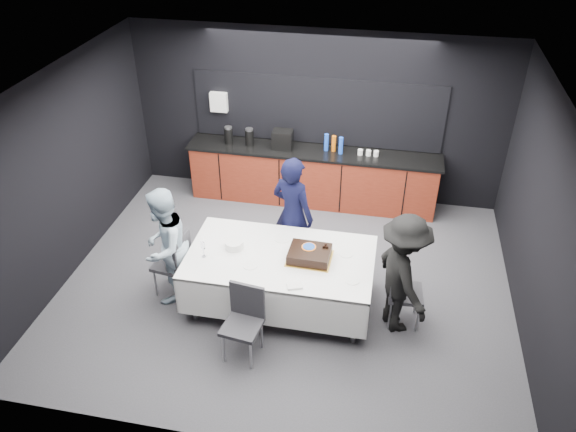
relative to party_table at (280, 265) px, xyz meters
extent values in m
plane|color=#46464B|center=(0.00, 0.40, -0.64)|extent=(6.00, 6.00, 0.00)
cube|color=white|center=(0.00, 0.40, 2.16)|extent=(6.00, 5.00, 0.04)
cube|color=black|center=(0.00, 2.90, 0.76)|extent=(6.00, 0.04, 2.80)
cube|color=black|center=(0.00, -2.10, 0.76)|extent=(6.00, 0.04, 2.80)
cube|color=black|center=(-3.00, 0.40, 0.76)|extent=(0.04, 5.00, 2.80)
cube|color=black|center=(3.00, 0.40, 0.76)|extent=(0.04, 5.00, 2.80)
cube|color=maroon|center=(0.00, 2.60, -0.19)|extent=(4.00, 0.60, 0.90)
cube|color=black|center=(0.00, 2.60, 0.28)|extent=(4.10, 0.64, 0.04)
cube|color=black|center=(0.00, 2.88, 0.86)|extent=(4.00, 0.03, 1.10)
cube|color=white|center=(-1.60, 2.83, 0.91)|extent=(0.28, 0.12, 0.32)
cylinder|color=black|center=(-1.40, 2.60, 0.43)|extent=(0.14, 0.14, 0.26)
cylinder|color=black|center=(-1.05, 2.60, 0.43)|extent=(0.14, 0.14, 0.26)
cube|color=black|center=(-0.50, 2.60, 0.45)|extent=(0.32, 0.24, 0.30)
cylinder|color=blue|center=(0.20, 2.65, 0.44)|extent=(0.07, 0.07, 0.28)
cylinder|color=orange|center=(0.32, 2.65, 0.43)|extent=(0.07, 0.07, 0.26)
cylinder|color=blue|center=(0.44, 2.58, 0.44)|extent=(0.07, 0.07, 0.28)
cylinder|color=white|center=(0.75, 2.60, 0.34)|extent=(0.08, 0.08, 0.09)
cylinder|color=white|center=(0.88, 2.60, 0.34)|extent=(0.08, 0.08, 0.09)
cylinder|color=white|center=(1.00, 2.60, 0.34)|extent=(0.08, 0.08, 0.09)
cylinder|color=#99999E|center=(-1.40, 2.60, 0.57)|extent=(0.12, 0.12, 0.03)
cylinder|color=#99999E|center=(-1.05, 2.60, 0.57)|extent=(0.12, 0.12, 0.03)
cylinder|color=#99999E|center=(-1.00, -0.50, -0.27)|extent=(0.06, 0.06, 0.75)
cylinder|color=#99999E|center=(-1.00, 0.50, -0.27)|extent=(0.06, 0.06, 0.75)
cylinder|color=#99999E|center=(1.00, -0.50, -0.27)|extent=(0.06, 0.06, 0.75)
cylinder|color=#99999E|center=(1.00, 0.50, -0.27)|extent=(0.06, 0.06, 0.75)
cube|color=white|center=(0.00, 0.00, 0.12)|extent=(2.32, 1.32, 0.04)
cube|color=white|center=(0.00, -0.65, -0.15)|extent=(2.32, 0.02, 0.55)
cube|color=white|center=(0.00, 0.65, -0.15)|extent=(2.32, 0.02, 0.55)
cube|color=white|center=(-1.15, 0.00, -0.15)|extent=(0.02, 1.32, 0.55)
cube|color=white|center=(1.15, 0.00, -0.15)|extent=(0.02, 1.32, 0.55)
cube|color=gold|center=(0.36, 0.02, 0.14)|extent=(0.56, 0.46, 0.01)
cube|color=black|center=(0.36, 0.02, 0.21)|extent=(0.51, 0.42, 0.11)
cube|color=black|center=(0.36, 0.02, 0.27)|extent=(0.51, 0.42, 0.01)
cylinder|color=orange|center=(0.34, 0.08, 0.28)|extent=(0.18, 0.18, 0.00)
cylinder|color=#1645A8|center=(0.34, 0.08, 0.28)|extent=(0.15, 0.15, 0.01)
sphere|color=black|center=(0.54, 0.14, 0.29)|extent=(0.04, 0.04, 0.04)
sphere|color=black|center=(0.56, 0.10, 0.29)|extent=(0.04, 0.04, 0.04)
sphere|color=black|center=(0.52, 0.10, 0.29)|extent=(0.04, 0.04, 0.04)
cylinder|color=white|center=(-0.61, 0.06, 0.19)|extent=(0.24, 0.24, 0.10)
cylinder|color=white|center=(-0.32, -0.26, 0.14)|extent=(0.18, 0.18, 0.01)
cylinder|color=white|center=(0.80, 0.20, 0.14)|extent=(0.18, 0.18, 0.01)
cylinder|color=white|center=(0.92, -0.29, 0.14)|extent=(0.19, 0.19, 0.01)
cylinder|color=white|center=(-0.05, 0.37, 0.14)|extent=(0.22, 0.22, 0.01)
cube|color=white|center=(0.28, -0.54, 0.15)|extent=(0.21, 0.17, 0.03)
cylinder|color=white|center=(-0.93, -0.19, 0.14)|extent=(0.06, 0.06, 0.00)
cylinder|color=white|center=(-0.93, -0.19, 0.20)|extent=(0.01, 0.01, 0.12)
cylinder|color=white|center=(-0.93, -0.19, 0.31)|extent=(0.05, 0.05, 0.10)
cube|color=#2C2C30|center=(-1.46, -0.03, -0.19)|extent=(0.47, 0.47, 0.05)
cube|color=#2C2C30|center=(-1.27, -0.05, 0.06)|extent=(0.09, 0.42, 0.45)
cylinder|color=#99999E|center=(-1.61, 0.16, -0.42)|extent=(0.03, 0.03, 0.44)
cylinder|color=#99999E|center=(-1.65, -0.17, -0.42)|extent=(0.03, 0.03, 0.44)
cylinder|color=#99999E|center=(-1.27, 0.12, -0.42)|extent=(0.03, 0.03, 0.44)
cylinder|color=#99999E|center=(-1.31, -0.22, -0.42)|extent=(0.03, 0.03, 0.44)
cube|color=#2C2C30|center=(1.57, -0.02, -0.19)|extent=(0.45, 0.45, 0.05)
cube|color=#2C2C30|center=(1.38, -0.03, 0.06)|extent=(0.07, 0.42, 0.45)
cylinder|color=#99999E|center=(1.75, -0.17, -0.42)|extent=(0.03, 0.03, 0.44)
cylinder|color=#99999E|center=(1.72, 0.17, -0.42)|extent=(0.03, 0.03, 0.44)
cylinder|color=#99999E|center=(1.41, -0.20, -0.42)|extent=(0.03, 0.03, 0.44)
cylinder|color=#99999E|center=(1.39, 0.14, -0.42)|extent=(0.03, 0.03, 0.44)
cube|color=#2C2C30|center=(-0.25, -0.96, -0.19)|extent=(0.47, 0.47, 0.05)
cube|color=#2C2C30|center=(-0.22, -0.77, 0.06)|extent=(0.42, 0.10, 0.45)
cylinder|color=#99999E|center=(-0.44, -1.10, -0.42)|extent=(0.03, 0.03, 0.44)
cylinder|color=#99999E|center=(-0.11, -1.15, -0.42)|extent=(0.03, 0.03, 0.44)
cylinder|color=#99999E|center=(-0.40, -0.77, -0.42)|extent=(0.03, 0.03, 0.44)
cylinder|color=#99999E|center=(-0.06, -0.81, -0.42)|extent=(0.03, 0.03, 0.44)
imported|color=black|center=(0.00, 0.81, 0.22)|extent=(0.74, 0.64, 1.73)
imported|color=#A2BACC|center=(-1.47, -0.12, 0.16)|extent=(0.66, 0.82, 1.60)
imported|color=black|center=(1.50, -0.10, 0.16)|extent=(1.01, 1.19, 1.60)
camera|label=1|loc=(1.16, -5.39, 4.41)|focal=35.00mm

